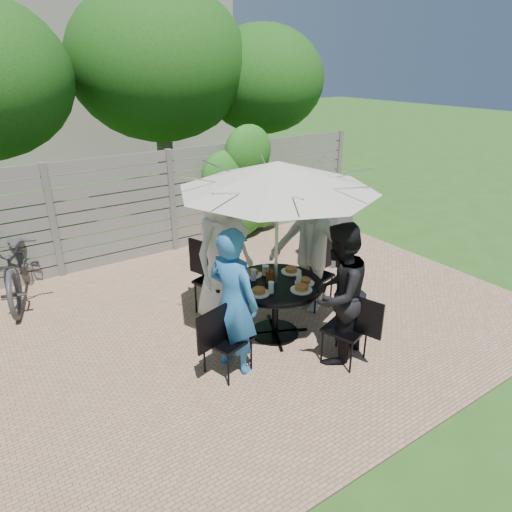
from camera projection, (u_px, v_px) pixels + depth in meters
backyard_envelope at (64, 84)px, 13.03m from camera, size 60.00×60.00×5.00m
patio_table at (275, 299)px, 5.64m from camera, size 1.46×1.46×0.74m
umbrella at (278, 176)px, 5.04m from camera, size 2.95×2.95×2.22m
chair_back at (216, 293)px, 6.25m from camera, size 0.61×0.77×1.00m
person_back at (223, 250)px, 5.91m from camera, size 1.10×0.91×1.94m
chair_left at (227, 353)px, 5.02m from camera, size 0.68×0.52×0.89m
person_left at (233, 302)px, 4.90m from camera, size 0.59×0.72×1.69m
chair_front at (345, 342)px, 5.23m from camera, size 0.54×0.67×0.88m
person_front at (338, 294)px, 5.08m from camera, size 0.98×0.88×1.67m
chair_right at (313, 287)px, 6.46m from camera, size 0.72×0.55×0.94m
person_right at (310, 246)px, 6.09m from camera, size 1.09×1.40×1.90m
plate_back at (252, 273)px, 5.74m from camera, size 0.26×0.26×0.06m
plate_left at (259, 292)px, 5.28m from camera, size 0.26×0.26×0.06m
plate_front at (301, 288)px, 5.35m from camera, size 0.26×0.26×0.06m
plate_right at (291, 270)px, 5.81m from camera, size 0.26×0.26×0.06m
plate_extra at (305, 282)px, 5.52m from camera, size 0.24×0.24×0.06m
glass_back at (253, 275)px, 5.59m from camera, size 0.07×0.07×0.14m
glass_left at (271, 287)px, 5.28m from camera, size 0.07×0.07×0.14m
glass_front at (299, 280)px, 5.47m from camera, size 0.07×0.07×0.14m
syrup_jug at (270, 277)px, 5.51m from camera, size 0.09×0.09×0.16m
coffee_cup at (266, 271)px, 5.72m from camera, size 0.08×0.08×0.12m
bicycle at (18, 263)px, 6.60m from camera, size 1.18×2.16×1.08m
bbq_grill at (330, 224)px, 7.80m from camera, size 0.87×0.79×1.45m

